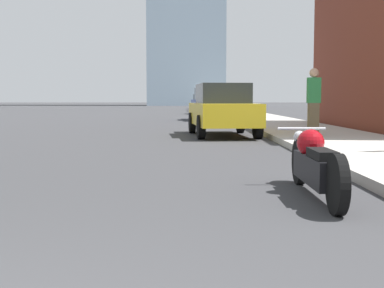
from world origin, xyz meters
TOP-DOWN VIEW (x-y plane):
  - sidewalk at (5.23, 40.00)m, footprint 3.14×240.00m
  - motorcycle at (2.87, 4.62)m, footprint 0.62×2.53m
  - parked_car_yellow at (2.39, 15.03)m, footprint 2.13×4.63m
  - parked_car_blue at (2.35, 27.76)m, footprint 1.97×4.32m
  - parked_car_black at (2.53, 40.26)m, footprint 1.88×4.23m
  - parked_car_white at (2.49, 50.65)m, footprint 2.15×3.96m
  - parked_car_silver at (2.40, 60.84)m, footprint 2.12×4.42m
  - pedestrian at (4.80, 13.22)m, footprint 0.36×0.26m

SIDE VIEW (x-z plane):
  - sidewalk at x=5.23m, z-range 0.00..0.15m
  - motorcycle at x=2.87m, z-range -0.01..0.77m
  - parked_car_white at x=2.49m, z-range 0.01..1.60m
  - parked_car_yellow at x=2.39m, z-range 0.02..1.63m
  - parked_car_black at x=2.53m, z-range 0.00..1.69m
  - parked_car_silver at x=2.40m, z-range -0.01..1.72m
  - parked_car_blue at x=2.35m, z-range 0.00..1.77m
  - pedestrian at x=4.80m, z-range 0.19..2.03m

